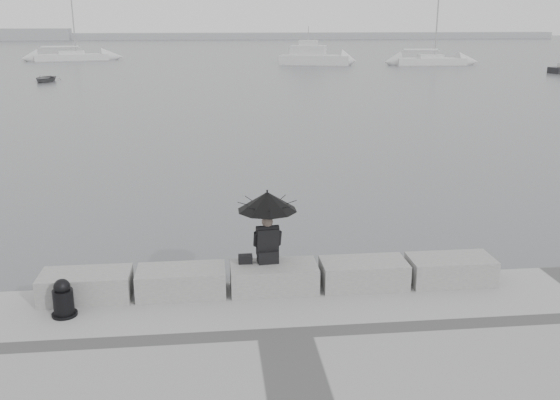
{
  "coord_description": "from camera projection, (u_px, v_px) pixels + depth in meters",
  "views": [
    {
      "loc": [
        -1.06,
        -11.09,
        5.39
      ],
      "look_at": [
        0.49,
        3.0,
        1.23
      ],
      "focal_mm": 40.0,
      "sensor_mm": 36.0,
      "label": 1
    }
  ],
  "objects": [
    {
      "name": "motor_cruiser",
      "position": [
        315.0,
        57.0,
        73.9
      ],
      "size": [
        8.59,
        5.13,
        4.5
      ],
      "rotation": [
        0.0,
        0.0,
        -0.31
      ],
      "color": "silver",
      "rests_on": "ground"
    },
    {
      "name": "stone_block_far_left",
      "position": [
        86.0,
        286.0,
        11.21
      ],
      "size": [
        1.6,
        0.8,
        0.5
      ],
      "primitive_type": "cube",
      "color": "slate",
      "rests_on": "promenade"
    },
    {
      "name": "stone_block_far_right",
      "position": [
        451.0,
        270.0,
        11.92
      ],
      "size": [
        1.6,
        0.8,
        0.5
      ],
      "primitive_type": "cube",
      "color": "slate",
      "rests_on": "promenade"
    },
    {
      "name": "stone_block_right",
      "position": [
        364.0,
        274.0,
        11.74
      ],
      "size": [
        1.6,
        0.8,
        0.5
      ],
      "primitive_type": "cube",
      "color": "slate",
      "rests_on": "promenade"
    },
    {
      "name": "ground",
      "position": [
        272.0,
        304.0,
        12.2
      ],
      "size": [
        360.0,
        360.0,
        0.0
      ],
      "primitive_type": "plane",
      "color": "#4E5154",
      "rests_on": "ground"
    },
    {
      "name": "dinghy",
      "position": [
        45.0,
        79.0,
        54.13
      ],
      "size": [
        3.41,
        1.83,
        0.55
      ],
      "primitive_type": "imported",
      "rotation": [
        0.0,
        0.0,
        -0.15
      ],
      "color": "slate",
      "rests_on": "ground"
    },
    {
      "name": "mooring_bollard",
      "position": [
        63.0,
        301.0,
        10.54
      ],
      "size": [
        0.43,
        0.43,
        0.68
      ],
      "color": "black",
      "rests_on": "promenade"
    },
    {
      "name": "sailboat_right",
      "position": [
        430.0,
        60.0,
        73.43
      ],
      "size": [
        8.18,
        2.74,
        12.9
      ],
      "rotation": [
        0.0,
        0.0,
        -0.04
      ],
      "color": "silver",
      "rests_on": "ground"
    },
    {
      "name": "stone_block_centre",
      "position": [
        274.0,
        278.0,
        11.56
      ],
      "size": [
        1.6,
        0.8,
        0.5
      ],
      "primitive_type": "cube",
      "color": "slate",
      "rests_on": "promenade"
    },
    {
      "name": "stone_block_left",
      "position": [
        181.0,
        282.0,
        11.38
      ],
      "size": [
        1.6,
        0.8,
        0.5
      ],
      "primitive_type": "cube",
      "color": "slate",
      "rests_on": "promenade"
    },
    {
      "name": "distant_landmass",
      "position": [
        181.0,
        36.0,
        158.47
      ],
      "size": [
        180.0,
        8.0,
        2.8
      ],
      "color": "gray",
      "rests_on": "ground"
    },
    {
      "name": "bag",
      "position": [
        245.0,
        259.0,
        11.56
      ],
      "size": [
        0.26,
        0.15,
        0.17
      ],
      "primitive_type": "cube",
      "color": "black",
      "rests_on": "stone_block_centre"
    },
    {
      "name": "sailboat_left",
      "position": [
        72.0,
        56.0,
        81.11
      ],
      "size": [
        9.47,
        4.53,
        12.9
      ],
      "rotation": [
        0.0,
        0.0,
        0.24
      ],
      "color": "silver",
      "rests_on": "ground"
    },
    {
      "name": "seated_person",
      "position": [
        267.0,
        211.0,
        11.39
      ],
      "size": [
        1.11,
        1.11,
        1.39
      ],
      "rotation": [
        0.0,
        0.0,
        0.08
      ],
      "color": "black",
      "rests_on": "stone_block_centre"
    }
  ]
}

